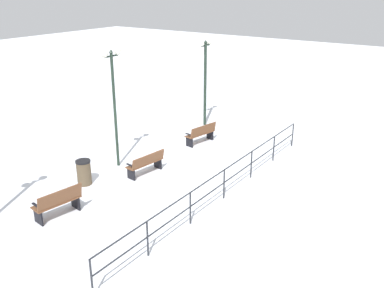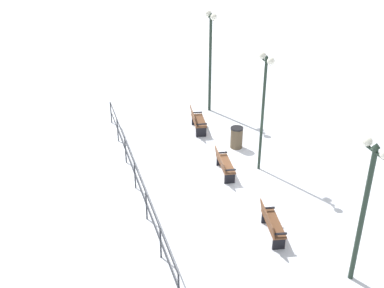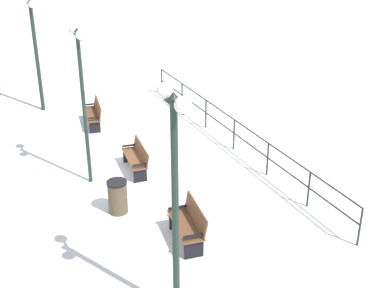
{
  "view_description": "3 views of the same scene",
  "coord_description": "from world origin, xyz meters",
  "px_view_note": "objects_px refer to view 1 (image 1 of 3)",
  "views": [
    {
      "loc": [
        -9.81,
        11.03,
        6.75
      ],
      "look_at": [
        -1.4,
        -1.16,
        1.11
      ],
      "focal_mm": 40.16,
      "sensor_mm": 36.0,
      "label": 1
    },
    {
      "loc": [
        -5.77,
        -14.55,
        9.34
      ],
      "look_at": [
        -1.23,
        0.47,
        1.21
      ],
      "focal_mm": 45.1,
      "sensor_mm": 36.0,
      "label": 2
    },
    {
      "loc": [
        4.73,
        13.5,
        7.72
      ],
      "look_at": [
        -1.51,
        0.93,
        1.0
      ],
      "focal_mm": 50.52,
      "sensor_mm": 36.0,
      "label": 3
    }
  ],
  "objects_px": {
    "lamppost_near": "(205,71)",
    "bench_nearest": "(201,133)",
    "bench_third": "(58,202)",
    "trash_bin": "(84,172)",
    "lamppost_middle": "(113,85)",
    "bench_second": "(146,163)"
  },
  "relations": [
    {
      "from": "bench_nearest",
      "to": "bench_second",
      "type": "relative_size",
      "value": 1.0
    },
    {
      "from": "lamppost_near",
      "to": "lamppost_middle",
      "type": "xyz_separation_m",
      "value": [
        -0.0,
        6.19,
        0.49
      ]
    },
    {
      "from": "lamppost_near",
      "to": "bench_nearest",
      "type": "bearing_deg",
      "value": 119.61
    },
    {
      "from": "bench_second",
      "to": "trash_bin",
      "type": "distance_m",
      "value": 2.26
    },
    {
      "from": "lamppost_near",
      "to": "lamppost_middle",
      "type": "bearing_deg",
      "value": 90.0
    },
    {
      "from": "bench_third",
      "to": "lamppost_near",
      "type": "xyz_separation_m",
      "value": [
        1.26,
        -10.08,
        2.22
      ]
    },
    {
      "from": "lamppost_middle",
      "to": "trash_bin",
      "type": "xyz_separation_m",
      "value": [
        -0.18,
        1.89,
        -2.74
      ]
    },
    {
      "from": "bench_third",
      "to": "trash_bin",
      "type": "relative_size",
      "value": 1.69
    },
    {
      "from": "bench_nearest",
      "to": "bench_third",
      "type": "height_order",
      "value": "bench_third"
    },
    {
      "from": "bench_nearest",
      "to": "bench_third",
      "type": "xyz_separation_m",
      "value": [
        0.06,
        7.75,
        0.03
      ]
    },
    {
      "from": "bench_third",
      "to": "lamppost_middle",
      "type": "height_order",
      "value": "lamppost_middle"
    },
    {
      "from": "lamppost_near",
      "to": "bench_third",
      "type": "bearing_deg",
      "value": 97.13
    },
    {
      "from": "bench_second",
      "to": "lamppost_middle",
      "type": "relative_size",
      "value": 0.35
    },
    {
      "from": "bench_nearest",
      "to": "lamppost_middle",
      "type": "distance_m",
      "value": 4.91
    },
    {
      "from": "bench_second",
      "to": "lamppost_middle",
      "type": "xyz_separation_m",
      "value": [
        1.43,
        -0.01,
        2.75
      ]
    },
    {
      "from": "bench_nearest",
      "to": "trash_bin",
      "type": "height_order",
      "value": "trash_bin"
    },
    {
      "from": "bench_nearest",
      "to": "lamppost_near",
      "type": "distance_m",
      "value": 3.49
    },
    {
      "from": "bench_third",
      "to": "lamppost_middle",
      "type": "bearing_deg",
      "value": -63.32
    },
    {
      "from": "bench_nearest",
      "to": "lamppost_middle",
      "type": "relative_size",
      "value": 0.35
    },
    {
      "from": "bench_second",
      "to": "lamppost_near",
      "type": "distance_m",
      "value": 6.75
    },
    {
      "from": "bench_nearest",
      "to": "trash_bin",
      "type": "distance_m",
      "value": 5.86
    },
    {
      "from": "lamppost_middle",
      "to": "trash_bin",
      "type": "relative_size",
      "value": 4.97
    }
  ]
}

